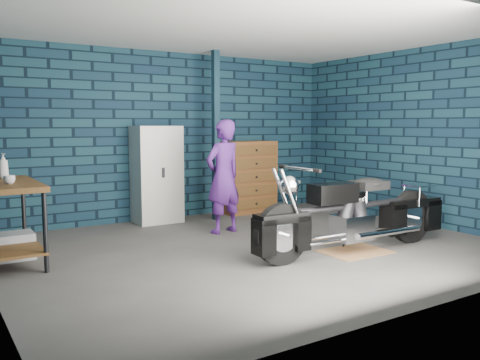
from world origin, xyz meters
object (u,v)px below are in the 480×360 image
object	(u,v)px
person	(223,177)
locker	(157,175)
motorcycle	(356,208)
shop_stool	(291,197)
workbench	(10,222)
tool_chest	(248,177)
storage_bin	(11,246)

from	to	relation	value
person	locker	xyz separation A→B (m)	(-0.49, 1.22, -0.05)
motorcycle	shop_stool	size ratio (longest dim) A/B	4.28
workbench	motorcycle	world-z (taller)	motorcycle
tool_chest	shop_stool	xyz separation A→B (m)	(0.57, -0.50, -0.34)
motorcycle	locker	bearing A→B (deg)	114.18
storage_bin	tool_chest	xyz separation A→B (m)	(4.01, 1.17, 0.47)
motorcycle	tool_chest	bearing A→B (deg)	83.24
storage_bin	shop_stool	distance (m)	4.63
workbench	locker	bearing A→B (deg)	29.28
motorcycle	workbench	bearing A→B (deg)	155.76
workbench	person	size ratio (longest dim) A/B	0.87
workbench	motorcycle	distance (m)	3.99
storage_bin	motorcycle	bearing A→B (deg)	-27.63
locker	storage_bin	bearing A→B (deg)	-153.16
locker	tool_chest	xyz separation A→B (m)	(1.71, 0.00, -0.13)
workbench	motorcycle	xyz separation A→B (m)	(3.59, -1.73, 0.08)
workbench	shop_stool	bearing A→B (deg)	9.89
motorcycle	shop_stool	distance (m)	2.74
person	tool_chest	world-z (taller)	person
locker	shop_stool	world-z (taller)	locker
workbench	tool_chest	xyz separation A→B (m)	(4.03, 1.30, 0.17)
tool_chest	storage_bin	bearing A→B (deg)	-163.80
person	storage_bin	bearing A→B (deg)	-11.62
motorcycle	locker	size ratio (longest dim) A/B	1.61
person	shop_stool	size ratio (longest dim) A/B	2.82
workbench	locker	world-z (taller)	locker
workbench	storage_bin	distance (m)	0.33
workbench	person	world-z (taller)	person
workbench	person	xyz separation A→B (m)	(2.81, 0.08, 0.35)
storage_bin	locker	distance (m)	2.65
motorcycle	storage_bin	xyz separation A→B (m)	(-3.57, 1.87, -0.39)
tool_chest	shop_stool	world-z (taller)	tool_chest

